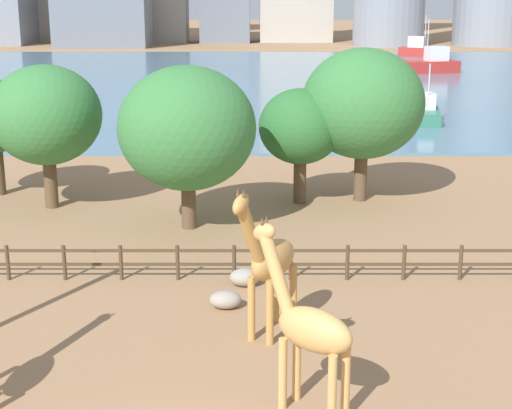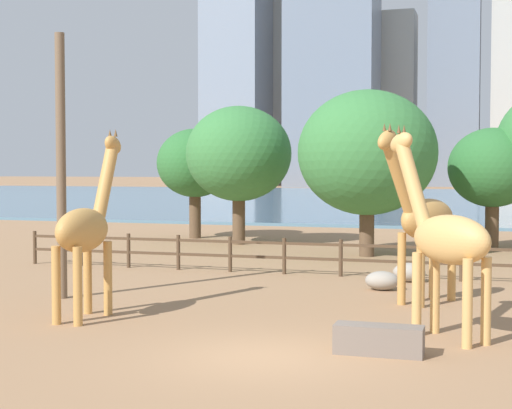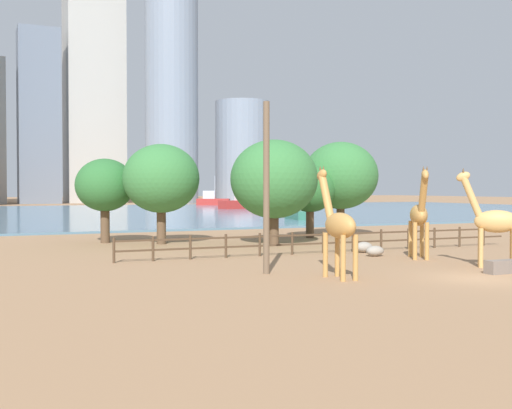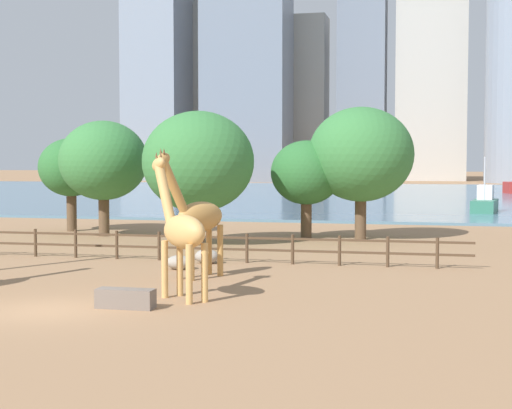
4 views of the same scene
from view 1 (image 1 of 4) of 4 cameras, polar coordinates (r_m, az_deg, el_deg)
name	(u,v)px [view 1 (image 1 of 4)]	position (r m, az deg, el deg)	size (l,w,h in m)	color
ground_plane	(236,78)	(95.25, -1.46, 9.16)	(400.00, 400.00, 0.00)	#9E7551
harbor_water	(236,80)	(92.26, -1.50, 9.02)	(180.00, 86.00, 0.20)	slate
giraffe_tall	(268,261)	(23.29, 0.84, -4.15)	(2.21, 3.32, 4.97)	#C18C47
giraffe_companion	(307,328)	(19.22, 3.71, -8.92)	(2.71, 2.35, 4.81)	tan
boulder_near_fence	(223,300)	(25.99, -2.41, -6.93)	(1.06, 0.79, 0.59)	gray
boulder_by_pole	(242,277)	(27.86, -1.00, -5.31)	(1.07, 0.85, 0.63)	gray
enclosure_fence	(187,260)	(28.38, -5.07, -4.03)	(26.12, 0.14, 1.30)	#4C3826
tree_left_large	(43,116)	(38.29, -15.21, 6.26)	(5.23, 5.23, 6.84)	brown
tree_center_broad	(360,104)	(38.62, 7.61, 7.26)	(5.95, 5.95, 7.52)	brown
tree_left_small	(184,129)	(33.76, -5.23, 5.52)	(5.94, 5.94, 7.12)	brown
tree_right_small	(298,127)	(38.01, 3.08, 5.64)	(4.06, 4.06, 5.64)	brown
boat_ferry	(418,50)	(127.50, 11.73, 10.97)	(7.41, 5.57, 6.34)	#B22D28
boat_sailboat	(428,64)	(102.18, 12.41, 9.97)	(7.81, 4.41, 6.64)	#B22D28
boat_tug	(424,113)	(62.82, 12.16, 6.55)	(2.56, 5.30, 4.58)	#337259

